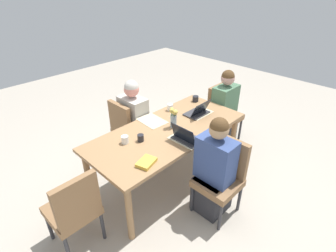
% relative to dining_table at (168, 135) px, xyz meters
% --- Properties ---
extents(ground_plane, '(10.00, 10.00, 0.00)m').
position_rel_dining_table_xyz_m(ground_plane, '(0.00, 0.00, -0.68)').
color(ground_plane, '#B2A899').
extents(dining_table, '(2.01, 0.91, 0.76)m').
position_rel_dining_table_xyz_m(dining_table, '(0.00, 0.00, 0.00)').
color(dining_table, '#9E754C').
rests_on(dining_table, ground_plane).
extents(chair_head_right_left_near, '(0.44, 0.44, 0.90)m').
position_rel_dining_table_xyz_m(chair_head_right_left_near, '(1.32, 0.09, -0.18)').
color(chair_head_right_left_near, olive).
rests_on(chair_head_right_left_near, ground_plane).
extents(person_head_right_left_near, '(0.40, 0.36, 1.19)m').
position_rel_dining_table_xyz_m(person_head_right_left_near, '(1.26, 0.02, -0.15)').
color(person_head_right_left_near, '#2D2D33').
rests_on(person_head_right_left_near, ground_plane).
extents(chair_far_left_mid, '(0.44, 0.44, 0.90)m').
position_rel_dining_table_xyz_m(chair_far_left_mid, '(-0.05, 0.75, -0.18)').
color(chair_far_left_mid, olive).
rests_on(chair_far_left_mid, ground_plane).
extents(person_far_left_mid, '(0.36, 0.40, 1.19)m').
position_rel_dining_table_xyz_m(person_far_left_mid, '(0.02, 0.69, -0.15)').
color(person_far_left_mid, '#2D2D33').
rests_on(person_far_left_mid, ground_plane).
extents(chair_near_left_far, '(0.44, 0.44, 0.90)m').
position_rel_dining_table_xyz_m(chair_near_left_far, '(0.06, -0.78, -0.18)').
color(chair_near_left_far, olive).
rests_on(chair_near_left_far, ground_plane).
extents(person_near_left_far, '(0.36, 0.40, 1.19)m').
position_rel_dining_table_xyz_m(person_near_left_far, '(-0.02, -0.72, -0.15)').
color(person_near_left_far, '#2D2D33').
rests_on(person_near_left_far, ground_plane).
extents(chair_head_left_right_near, '(0.44, 0.44, 0.90)m').
position_rel_dining_table_xyz_m(chair_head_left_right_near, '(-1.32, -0.06, -0.18)').
color(chair_head_left_right_near, olive).
rests_on(chair_head_left_right_near, ground_plane).
extents(flower_vase, '(0.11, 0.10, 0.26)m').
position_rel_dining_table_xyz_m(flower_vase, '(0.10, 0.00, 0.22)').
color(flower_vase, '#8EA8B7').
rests_on(flower_vase, dining_table).
extents(placemat_head_right_left_near, '(0.36, 0.26, 0.00)m').
position_rel_dining_table_xyz_m(placemat_head_right_left_near, '(0.59, 0.01, 0.08)').
color(placemat_head_right_left_near, beige).
rests_on(placemat_head_right_left_near, dining_table).
extents(placemat_far_left_mid, '(0.28, 0.38, 0.00)m').
position_rel_dining_table_xyz_m(placemat_far_left_mid, '(0.01, 0.30, 0.08)').
color(placemat_far_left_mid, beige).
rests_on(placemat_far_left_mid, dining_table).
extents(placemat_near_left_far, '(0.27, 0.37, 0.00)m').
position_rel_dining_table_xyz_m(placemat_near_left_far, '(-0.01, -0.30, 0.08)').
color(placemat_near_left_far, beige).
rests_on(placemat_near_left_far, dining_table).
extents(laptop_head_right_left_near, '(0.32, 0.22, 0.20)m').
position_rel_dining_table_xyz_m(laptop_head_right_left_near, '(0.55, -0.01, 0.12)').
color(laptop_head_right_left_near, '#38383D').
rests_on(laptop_head_right_left_near, dining_table).
extents(laptop_near_left_far, '(0.22, 0.32, 0.21)m').
position_rel_dining_table_xyz_m(laptop_near_left_far, '(-0.03, -0.32, 0.12)').
color(laptop_near_left_far, '#38383D').
rests_on(laptop_near_left_far, dining_table).
extents(coffee_mug_near_left, '(0.07, 0.07, 0.08)m').
position_rel_dining_table_xyz_m(coffee_mug_near_left, '(-0.39, 0.05, 0.12)').
color(coffee_mug_near_left, '#232328').
rests_on(coffee_mug_near_left, dining_table).
extents(coffee_mug_near_right, '(0.09, 0.09, 0.08)m').
position_rel_dining_table_xyz_m(coffee_mug_near_right, '(0.86, 0.27, 0.12)').
color(coffee_mug_near_right, '#232328').
rests_on(coffee_mug_near_right, dining_table).
extents(coffee_mug_centre_left, '(0.08, 0.08, 0.09)m').
position_rel_dining_table_xyz_m(coffee_mug_centre_left, '(-0.54, 0.14, 0.12)').
color(coffee_mug_centre_left, white).
rests_on(coffee_mug_centre_left, dining_table).
extents(coffee_mug_centre_right, '(0.08, 0.08, 0.09)m').
position_rel_dining_table_xyz_m(coffee_mug_centre_right, '(0.39, 0.34, 0.13)').
color(coffee_mug_centre_right, white).
rests_on(coffee_mug_centre_right, dining_table).
extents(book_red_cover, '(0.23, 0.19, 0.04)m').
position_rel_dining_table_xyz_m(book_red_cover, '(-0.62, -0.30, 0.10)').
color(book_red_cover, gold).
rests_on(book_red_cover, dining_table).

